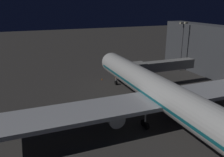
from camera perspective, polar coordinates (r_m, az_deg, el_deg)
ground_plane at (r=56.30m, az=5.24°, el=-4.88°), size 320.00×320.00×0.00m
airliner_at_gate at (r=44.13m, az=12.93°, el=-4.20°), size 59.71×60.49×19.75m
jet_bridge at (r=63.95m, az=11.32°, el=2.93°), size 18.54×3.40×7.13m
apron_floodlight_mast at (r=80.39m, az=16.69°, el=8.34°), size 2.90×0.50×16.01m
traffic_cone_nose_port at (r=70.97m, az=0.91°, el=0.30°), size 0.36×0.36×0.55m
traffic_cone_nose_starboard at (r=69.47m, az=-2.44°, el=-0.10°), size 0.36×0.36×0.55m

